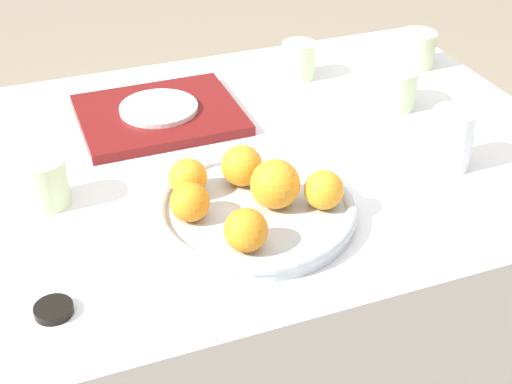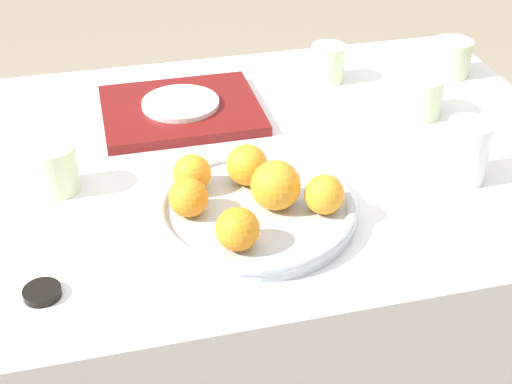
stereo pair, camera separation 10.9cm
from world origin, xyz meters
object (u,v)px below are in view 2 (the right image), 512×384
object	(u,v)px
cup_2	(420,96)
orange_4	(324,194)
cup_1	(451,58)
cup_0	(328,63)
cup_3	(55,169)
orange_0	(276,185)
side_plate	(181,103)
soy_dish	(42,292)
orange_1	(189,198)
orange_3	(247,165)
orange_2	(238,229)
fruit_platter	(256,210)
serving_tray	(181,110)
water_glass	(467,151)
orange_5	(192,173)

from	to	relation	value
cup_2	orange_4	bearing A→B (deg)	-134.99
orange_4	cup_1	bearing A→B (deg)	45.76
cup_0	cup_3	distance (m)	0.65
orange_0	side_plate	world-z (taller)	orange_0
cup_1	soy_dish	xyz separation A→B (m)	(-0.87, -0.53, -0.03)
cup_2	cup_3	size ratio (longest dim) A/B	1.08
orange_1	orange_3	distance (m)	0.12
side_plate	cup_2	world-z (taller)	cup_2
orange_1	orange_0	bearing A→B (deg)	-5.03
orange_1	cup_0	size ratio (longest dim) A/B	0.77
orange_2	soy_dish	bearing A→B (deg)	-176.90
fruit_platter	orange_0	xyz separation A→B (m)	(0.03, -0.00, 0.04)
orange_0	orange_4	world-z (taller)	orange_0
orange_0	side_plate	size ratio (longest dim) A/B	0.51
orange_1	cup_1	distance (m)	0.77
cup_0	serving_tray	bearing A→B (deg)	-166.03
orange_4	soy_dish	xyz separation A→B (m)	(-0.43, -0.07, -0.05)
serving_tray	orange_1	bearing A→B (deg)	-96.72
cup_3	orange_4	bearing A→B (deg)	-25.74
cup_2	cup_3	distance (m)	0.70
water_glass	cup_1	distance (m)	0.43
fruit_platter	orange_5	distance (m)	0.12
orange_2	orange_5	bearing A→B (deg)	103.15
fruit_platter	cup_2	distance (m)	0.48
orange_0	cup_0	world-z (taller)	orange_0
fruit_platter	cup_0	xyz separation A→B (m)	(0.27, 0.46, 0.02)
orange_3	orange_4	distance (m)	0.14
orange_4	cup_2	xyz separation A→B (m)	(0.30, 0.30, -0.01)
fruit_platter	orange_5	world-z (taller)	orange_5
orange_3	serving_tray	bearing A→B (deg)	101.90
orange_0	orange_3	xyz separation A→B (m)	(-0.03, 0.08, -0.01)
fruit_platter	side_plate	bearing A→B (deg)	99.16
orange_5	water_glass	size ratio (longest dim) A/B	0.58
cup_3	water_glass	bearing A→B (deg)	-10.94
orange_5	serving_tray	bearing A→B (deg)	84.88
fruit_platter	orange_3	size ratio (longest dim) A/B	4.68
orange_0	cup_0	distance (m)	0.52
cup_0	side_plate	bearing A→B (deg)	-166.03
serving_tray	cup_1	size ratio (longest dim) A/B	3.63
serving_tray	side_plate	size ratio (longest dim) A/B	2.01
fruit_platter	orange_4	xyz separation A→B (m)	(0.10, -0.03, 0.04)
fruit_platter	cup_3	distance (m)	0.34
water_glass	orange_4	bearing A→B (deg)	-166.94
fruit_platter	cup_2	world-z (taller)	cup_2
orange_0	orange_5	size ratio (longest dim) A/B	1.26
orange_5	fruit_platter	bearing A→B (deg)	-40.18
orange_0	cup_0	xyz separation A→B (m)	(0.24, 0.46, -0.02)
orange_3	cup_1	size ratio (longest dim) A/B	0.80
orange_3	orange_5	bearing A→B (deg)	179.42
fruit_platter	orange_1	bearing A→B (deg)	175.51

